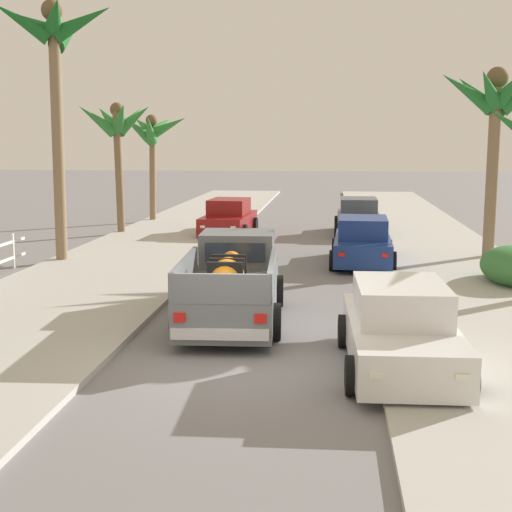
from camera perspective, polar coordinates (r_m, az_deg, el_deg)
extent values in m
plane|color=slate|center=(12.59, -1.32, -9.00)|extent=(160.00, 160.00, 0.00)
cube|color=#B2AFA8|center=(25.05, -9.18, 0.30)|extent=(5.25, 60.00, 0.12)
cube|color=#B2AFA8|center=(24.41, 14.25, -0.11)|extent=(5.25, 60.00, 0.12)
cube|color=silver|center=(24.75, -6.44, 0.23)|extent=(0.16, 60.00, 0.10)
cube|color=silver|center=(24.26, 11.38, -0.08)|extent=(0.16, 60.00, 0.10)
cube|color=slate|center=(15.46, -1.97, -3.20)|extent=(2.19, 5.20, 0.80)
cube|color=slate|center=(16.88, -1.50, 0.63)|extent=(1.80, 1.59, 0.80)
cube|color=#283342|center=(16.13, -1.72, 0.29)|extent=(1.38, 0.13, 0.44)
cube|color=#283342|center=(17.63, -1.31, 1.07)|extent=(1.46, 0.14, 0.48)
cube|color=slate|center=(14.60, -5.84, -1.28)|extent=(0.28, 3.30, 0.56)
cube|color=slate|center=(14.43, 1.32, -1.36)|extent=(0.28, 3.30, 0.56)
cube|color=slate|center=(12.88, -2.97, -2.68)|extent=(1.88, 0.20, 0.56)
cube|color=silver|center=(12.99, -2.98, -6.39)|extent=(1.83, 0.22, 0.20)
cylinder|color=black|center=(17.10, -4.78, -2.76)|extent=(0.30, 0.77, 0.76)
cylinder|color=black|center=(16.95, 1.80, -2.84)|extent=(0.30, 0.77, 0.76)
cylinder|color=black|center=(14.28, -6.39, -5.23)|extent=(0.30, 0.77, 0.76)
cylinder|color=black|center=(14.10, 1.52, -5.37)|extent=(0.30, 0.77, 0.76)
cube|color=red|center=(13.04, -6.26, -5.01)|extent=(0.22, 0.05, 0.18)
cube|color=red|center=(12.89, 0.35, -5.13)|extent=(0.22, 0.05, 0.18)
ellipsoid|color=orange|center=(14.30, -2.35, -1.38)|extent=(0.79, 1.74, 0.60)
sphere|color=orange|center=(15.21, -2.02, -0.42)|extent=(0.44, 0.44, 0.44)
cube|color=black|center=(13.84, -2.54, -1.75)|extent=(0.72, 0.16, 0.61)
cube|color=black|center=(14.30, -2.35, -1.38)|extent=(0.72, 0.16, 0.61)
cube|color=black|center=(14.75, -2.18, -1.04)|extent=(0.72, 0.16, 0.61)
cube|color=maroon|center=(29.55, -2.25, 2.72)|extent=(1.99, 4.29, 0.72)
cube|color=maroon|center=(29.58, -2.22, 4.05)|extent=(1.63, 2.18, 0.64)
cube|color=#283342|center=(28.64, -2.61, 3.83)|extent=(1.37, 0.16, 0.52)
cube|color=#283342|center=(30.53, -1.85, 4.19)|extent=(1.34, 0.15, 0.50)
cylinder|color=black|center=(28.14, -0.98, 1.95)|extent=(0.26, 0.65, 0.64)
cylinder|color=black|center=(28.52, -4.55, 2.02)|extent=(0.26, 0.65, 0.64)
cylinder|color=black|center=(30.68, -0.10, 2.57)|extent=(0.26, 0.65, 0.64)
cylinder|color=black|center=(31.03, -3.39, 2.63)|extent=(0.26, 0.65, 0.64)
cube|color=red|center=(31.48, -0.34, 3.34)|extent=(0.20, 0.05, 0.12)
cube|color=white|center=(27.37, -1.87, 2.34)|extent=(0.20, 0.05, 0.10)
cube|color=red|center=(31.72, -2.60, 3.38)|extent=(0.20, 0.05, 0.12)
cube|color=white|center=(27.63, -4.38, 2.39)|extent=(0.20, 0.05, 0.10)
cube|color=silver|center=(12.53, 11.66, -6.73)|extent=(1.90, 4.26, 0.72)
cube|color=silver|center=(12.45, 11.70, -3.59)|extent=(1.59, 2.15, 0.64)
cube|color=#283342|center=(11.52, 12.31, -4.77)|extent=(1.37, 0.13, 0.52)
cube|color=#283342|center=(13.40, 11.17, -2.75)|extent=(1.34, 0.13, 0.50)
cylinder|color=black|center=(11.52, 16.96, -9.51)|extent=(0.24, 0.65, 0.64)
cylinder|color=black|center=(11.27, 7.85, -9.62)|extent=(0.24, 0.65, 0.64)
cylinder|color=black|center=(13.96, 14.64, -6.08)|extent=(0.24, 0.65, 0.64)
cylinder|color=black|center=(13.75, 7.18, -6.08)|extent=(0.24, 0.65, 0.64)
cube|color=red|center=(14.61, 13.09, -4.02)|extent=(0.20, 0.05, 0.12)
cube|color=white|center=(10.63, 16.47, -9.47)|extent=(0.20, 0.05, 0.10)
cube|color=red|center=(14.47, 8.11, -4.00)|extent=(0.20, 0.05, 0.12)
cube|color=white|center=(10.43, 9.75, -9.56)|extent=(0.20, 0.05, 0.10)
cube|color=navy|center=(22.90, 8.66, 0.67)|extent=(1.89, 4.25, 0.72)
cube|color=navy|center=(22.71, 8.70, 2.33)|extent=(1.59, 2.15, 0.64)
cube|color=#283342|center=(23.68, 8.68, 2.56)|extent=(1.37, 0.12, 0.52)
cube|color=#283342|center=(21.75, 8.73, 1.96)|extent=(1.34, 0.12, 0.50)
cylinder|color=black|center=(24.23, 6.48, 0.67)|extent=(0.24, 0.65, 0.64)
cylinder|color=black|center=(24.25, 10.75, 0.58)|extent=(0.24, 0.65, 0.64)
cylinder|color=black|center=(21.66, 6.29, -0.36)|extent=(0.24, 0.65, 0.64)
cylinder|color=black|center=(21.68, 11.06, -0.47)|extent=(0.24, 0.65, 0.64)
cube|color=red|center=(20.80, 6.98, 0.13)|extent=(0.20, 0.05, 0.12)
cube|color=white|center=(24.98, 7.20, 1.59)|extent=(0.20, 0.05, 0.10)
cube|color=red|center=(20.82, 10.47, 0.05)|extent=(0.20, 0.05, 0.12)
cube|color=white|center=(25.00, 10.03, 1.53)|extent=(0.20, 0.05, 0.10)
cube|color=#474C56|center=(30.26, 8.33, 2.79)|extent=(1.78, 4.21, 0.72)
cube|color=#474C56|center=(30.29, 8.36, 4.09)|extent=(1.53, 2.11, 0.64)
cube|color=#283342|center=(29.32, 8.42, 3.87)|extent=(1.37, 0.09, 0.52)
cube|color=#283342|center=(31.25, 8.30, 4.21)|extent=(1.34, 0.09, 0.50)
cylinder|color=black|center=(29.04, 10.18, 2.03)|extent=(0.22, 0.64, 0.64)
cylinder|color=black|center=(28.97, 6.62, 2.10)|extent=(0.22, 0.64, 0.64)
cylinder|color=black|center=(31.62, 9.88, 2.64)|extent=(0.22, 0.64, 0.64)
cylinder|color=black|center=(31.56, 6.61, 2.70)|extent=(0.22, 0.64, 0.64)
cube|color=red|center=(32.37, 9.34, 3.38)|extent=(0.20, 0.04, 0.12)
cube|color=white|center=(28.18, 9.72, 2.42)|extent=(0.20, 0.04, 0.10)
cube|color=red|center=(32.33, 7.09, 3.43)|extent=(0.20, 0.04, 0.12)
cube|color=white|center=(28.14, 7.22, 2.47)|extent=(0.20, 0.04, 0.10)
cylinder|color=brown|center=(30.22, -11.11, 6.67)|extent=(0.32, 0.54, 5.25)
cone|color=#2D7F33|center=(29.92, -9.86, 11.02)|extent=(1.62, 0.68, 1.36)
cone|color=#2D7F33|center=(30.97, -10.21, 10.88)|extent=(1.14, 1.98, 1.47)
cone|color=#2D7F33|center=(30.91, -12.01, 10.97)|extent=(1.61, 1.56, 1.32)
cone|color=#2D7F33|center=(29.88, -12.87, 10.83)|extent=(1.74, 1.57, 1.48)
cone|color=#2D7F33|center=(29.18, -10.97, 11.09)|extent=(1.40, 2.14, 1.36)
sphere|color=brown|center=(30.21, -11.27, 11.64)|extent=(0.57, 0.57, 0.57)
cylinder|color=#846B4C|center=(23.63, -15.85, 9.10)|extent=(0.37, 0.58, 7.99)
cone|color=#196023|center=(23.69, -13.91, 18.10)|extent=(2.03, 0.79, 1.35)
cone|color=#196023|center=(24.84, -14.97, 17.26)|extent=(0.82, 2.18, 1.64)
cone|color=#196023|center=(24.85, -17.54, 17.61)|extent=(2.07, 1.80, 1.29)
cone|color=#196023|center=(23.85, -18.59, 17.73)|extent=(1.94, 1.34, 1.41)
cone|color=#196023|center=(23.18, -16.05, 18.44)|extent=(1.28, 1.70, 1.16)
sphere|color=brown|center=(23.97, -16.30, 18.67)|extent=(0.66, 0.66, 0.66)
cylinder|color=#846B4C|center=(34.92, -8.42, 6.83)|extent=(0.31, 0.66, 4.94)
cone|color=#2D7F33|center=(34.50, -7.09, 10.49)|extent=(2.00, 0.92, 1.24)
cone|color=#2D7F33|center=(35.50, -7.74, 10.53)|extent=(1.15, 1.71, 1.13)
cone|color=#2D7F33|center=(35.55, -9.18, 10.49)|extent=(1.57, 1.53, 1.14)
cone|color=#2D7F33|center=(34.49, -9.71, 10.25)|extent=(1.58, 1.56, 1.40)
cone|color=#2D7F33|center=(33.85, -8.65, 10.19)|extent=(0.91, 2.15, 1.55)
sphere|color=brown|center=(34.90, -8.52, 10.88)|extent=(0.56, 0.56, 0.56)
cylinder|color=#846B4C|center=(24.54, 18.70, 6.62)|extent=(0.39, 0.43, 5.98)
cone|color=#23702D|center=(25.60, 19.78, 12.30)|extent=(1.57, 2.13, 1.62)
cone|color=#23702D|center=(25.18, 17.42, 12.57)|extent=(1.52, 1.79, 1.52)
cone|color=#23702D|center=(24.26, 16.80, 12.76)|extent=(2.01, 0.81, 1.52)
cone|color=#23702D|center=(23.76, 18.45, 12.90)|extent=(1.32, 1.80, 1.40)
cone|color=#23702D|center=(23.93, 20.10, 12.85)|extent=(1.10, 1.71, 1.34)
sphere|color=brown|center=(24.60, 19.08, 13.58)|extent=(0.70, 0.70, 0.70)
cube|color=white|center=(23.21, -19.14, 0.40)|extent=(0.05, 0.12, 1.10)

